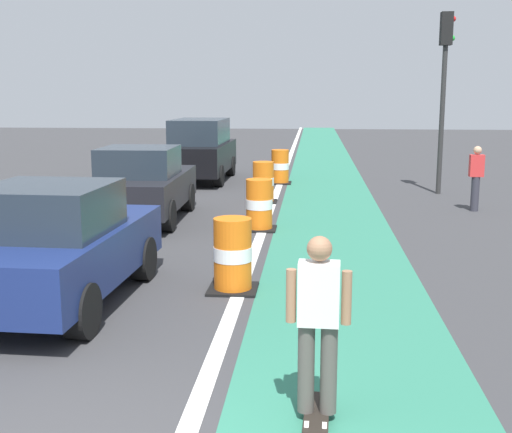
% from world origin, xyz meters
% --- Properties ---
extents(bike_lane_strip, '(2.50, 80.00, 0.01)m').
position_xyz_m(bike_lane_strip, '(2.40, 12.00, 0.00)').
color(bike_lane_strip, '#2D755B').
rests_on(bike_lane_strip, ground).
extents(lane_divider_stripe, '(0.20, 80.00, 0.01)m').
position_xyz_m(lane_divider_stripe, '(0.90, 12.00, 0.01)').
color(lane_divider_stripe, silver).
rests_on(lane_divider_stripe, ground).
extents(skateboarder_on_lane, '(0.57, 0.81, 1.69)m').
position_xyz_m(skateboarder_on_lane, '(2.02, 1.18, 0.91)').
color(skateboarder_on_lane, black).
rests_on(skateboarder_on_lane, ground).
extents(parked_sedan_nearest, '(2.03, 4.16, 1.70)m').
position_xyz_m(parked_sedan_nearest, '(-1.55, 4.20, 0.83)').
color(parked_sedan_nearest, navy).
rests_on(parked_sedan_nearest, ground).
extents(parked_sedan_second, '(1.99, 4.14, 1.70)m').
position_xyz_m(parked_sedan_second, '(-1.94, 10.33, 0.83)').
color(parked_sedan_second, black).
rests_on(parked_sedan_second, ground).
extents(parked_suv_third, '(1.95, 4.61, 2.04)m').
position_xyz_m(parked_suv_third, '(-1.79, 17.42, 1.04)').
color(parked_suv_third, black).
rests_on(parked_suv_third, ground).
extents(traffic_barrel_front, '(0.73, 0.73, 1.09)m').
position_xyz_m(traffic_barrel_front, '(0.79, 5.05, 0.53)').
color(traffic_barrel_front, orange).
rests_on(traffic_barrel_front, ground).
extents(traffic_barrel_mid, '(0.73, 0.73, 1.09)m').
position_xyz_m(traffic_barrel_mid, '(0.82, 9.51, 0.53)').
color(traffic_barrel_mid, orange).
rests_on(traffic_barrel_mid, ground).
extents(traffic_barrel_back, '(0.73, 0.73, 1.09)m').
position_xyz_m(traffic_barrel_back, '(0.64, 13.13, 0.53)').
color(traffic_barrel_back, orange).
rests_on(traffic_barrel_back, ground).
extents(traffic_barrel_far, '(0.73, 0.73, 1.09)m').
position_xyz_m(traffic_barrel_far, '(0.90, 16.91, 0.53)').
color(traffic_barrel_far, orange).
rests_on(traffic_barrel_far, ground).
extents(traffic_light_corner, '(0.41, 0.32, 5.10)m').
position_xyz_m(traffic_light_corner, '(5.61, 15.11, 3.50)').
color(traffic_light_corner, '#2D2D2D').
rests_on(traffic_light_corner, ground).
extents(pedestrian_crossing, '(0.34, 0.20, 1.61)m').
position_xyz_m(pedestrian_crossing, '(5.96, 12.26, 0.86)').
color(pedestrian_crossing, '#33333D').
rests_on(pedestrian_crossing, ground).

